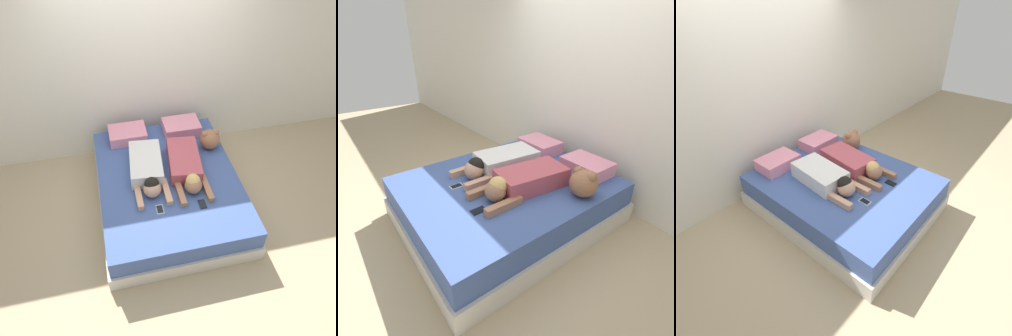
# 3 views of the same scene
# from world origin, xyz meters

# --- Properties ---
(ground_plane) EXTENTS (12.00, 12.00, 0.00)m
(ground_plane) POSITION_xyz_m (0.00, 0.00, 0.00)
(ground_plane) COLOR tan
(wall_back) EXTENTS (12.00, 0.06, 2.60)m
(wall_back) POSITION_xyz_m (0.00, 1.22, 1.30)
(wall_back) COLOR silver
(wall_back) RESTS_ON ground_plane
(bed) EXTENTS (1.74, 2.14, 0.47)m
(bed) POSITION_xyz_m (0.00, 0.00, 0.23)
(bed) COLOR beige
(bed) RESTS_ON ground_plane
(pillow_head_left) EXTENTS (0.50, 0.36, 0.15)m
(pillow_head_left) POSITION_xyz_m (-0.38, 0.83, 0.55)
(pillow_head_left) COLOR pink
(pillow_head_left) RESTS_ON bed
(pillow_head_right) EXTENTS (0.50, 0.36, 0.15)m
(pillow_head_right) POSITION_xyz_m (0.38, 0.83, 0.55)
(pillow_head_right) COLOR pink
(pillow_head_right) RESTS_ON bed
(person_left) EXTENTS (0.45, 0.98, 0.24)m
(person_left) POSITION_xyz_m (-0.24, 0.08, 0.57)
(person_left) COLOR silver
(person_left) RESTS_ON bed
(person_right) EXTENTS (0.46, 1.01, 0.23)m
(person_right) POSITION_xyz_m (0.23, 0.03, 0.57)
(person_right) COLOR #B24C59
(person_right) RESTS_ON bed
(cell_phone_left) EXTENTS (0.08, 0.13, 0.01)m
(cell_phone_left) POSITION_xyz_m (-0.20, -0.48, 0.48)
(cell_phone_left) COLOR silver
(cell_phone_left) RESTS_ON bed
(cell_phone_right) EXTENTS (0.08, 0.13, 0.01)m
(cell_phone_right) POSITION_xyz_m (0.28, -0.51, 0.48)
(cell_phone_right) COLOR black
(cell_phone_right) RESTS_ON bed
(plush_toy) EXTENTS (0.27, 0.27, 0.28)m
(plush_toy) POSITION_xyz_m (0.66, 0.42, 0.61)
(plush_toy) COLOR #996647
(plush_toy) RESTS_ON bed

